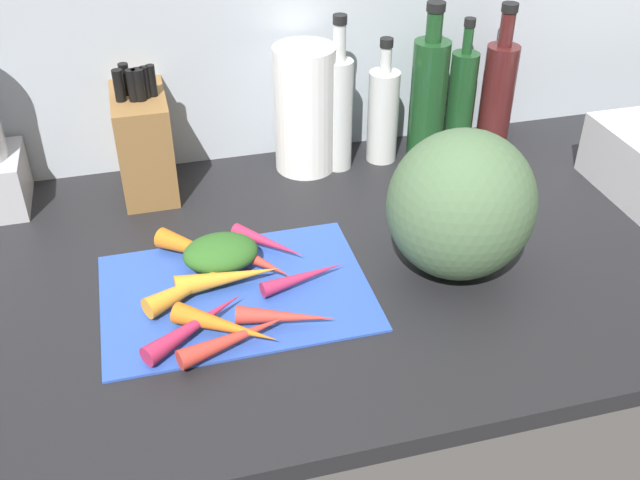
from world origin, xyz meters
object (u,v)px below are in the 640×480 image
at_px(bottle_3, 461,97).
at_px(bottle_4, 498,90).
at_px(carrot_0, 268,243).
at_px(carrot_6, 236,337).
at_px(cutting_board, 236,291).
at_px(carrot_4, 196,324).
at_px(paper_towel_roll, 304,110).
at_px(bottle_0, 339,110).
at_px(bottle_1, 383,114).
at_px(carrot_8, 196,284).
at_px(carrot_3, 286,317).
at_px(carrot_7, 226,326).
at_px(winter_squash, 461,205).
at_px(carrot_1, 260,262).
at_px(bottle_2, 428,95).
at_px(carrot_9, 228,278).
at_px(knife_block, 144,142).
at_px(carrot_2, 201,251).
at_px(carrot_5, 304,277).

xyz_separation_m(bottle_3, bottle_4, (0.08, -0.01, 0.01)).
bearing_deg(carrot_0, carrot_6, -112.48).
distance_m(cutting_board, carrot_4, 0.11).
bearing_deg(carrot_4, paper_towel_roll, 58.96).
bearing_deg(bottle_0, bottle_1, 5.03).
xyz_separation_m(carrot_8, bottle_0, (0.32, 0.34, 0.09)).
distance_m(carrot_3, carrot_7, 0.09).
height_order(winter_squash, bottle_1, bottle_1).
bearing_deg(winter_squash, carrot_1, 167.95).
distance_m(carrot_7, bottle_2, 0.66).
xyz_separation_m(cutting_board, bottle_1, (0.35, 0.35, 0.09)).
bearing_deg(bottle_1, bottle_3, 7.07).
height_order(carrot_4, bottle_0, bottle_0).
xyz_separation_m(carrot_8, carrot_9, (0.05, 0.00, 0.00)).
distance_m(carrot_0, carrot_8, 0.15).
relative_size(carrot_4, carrot_7, 1.10).
bearing_deg(carrot_8, bottle_0, 46.81).
bearing_deg(winter_squash, paper_towel_roll, 111.11).
height_order(carrot_6, bottle_0, bottle_0).
bearing_deg(paper_towel_roll, carrot_4, -121.04).
xyz_separation_m(carrot_1, bottle_2, (0.40, 0.32, 0.10)).
height_order(carrot_3, bottle_0, bottle_0).
distance_m(cutting_board, bottle_3, 0.65).
bearing_deg(carrot_1, carrot_8, -162.41).
xyz_separation_m(carrot_0, carrot_4, (-0.14, -0.17, 0.00)).
relative_size(knife_block, bottle_1, 0.98).
height_order(winter_squash, bottle_4, bottle_4).
distance_m(carrot_4, bottle_2, 0.68).
distance_m(carrot_3, bottle_4, 0.72).
distance_m(cutting_board, bottle_1, 0.51).
xyz_separation_m(winter_squash, bottle_3, (0.18, 0.40, -0.01)).
xyz_separation_m(carrot_0, carrot_8, (-0.13, -0.08, 0.00)).
bearing_deg(carrot_0, carrot_9, -133.81).
bearing_deg(bottle_0, carrot_7, -123.13).
relative_size(carrot_1, carrot_3, 0.81).
distance_m(carrot_8, winter_squash, 0.41).
height_order(cutting_board, carrot_7, carrot_7).
bearing_deg(carrot_2, carrot_6, -84.53).
bearing_deg(bottle_0, carrot_4, -127.52).
relative_size(cutting_board, carrot_1, 3.56).
distance_m(carrot_4, paper_towel_roll, 0.53).
bearing_deg(bottle_4, carrot_6, -141.51).
bearing_deg(carrot_3, knife_block, 109.40).
distance_m(bottle_0, bottle_4, 0.34).
height_order(carrot_7, bottle_1, bottle_1).
distance_m(carrot_9, bottle_0, 0.44).
bearing_deg(carrot_8, winter_squash, -4.37).
height_order(carrot_5, bottle_2, bottle_2).
bearing_deg(carrot_4, carrot_8, 82.89).
xyz_separation_m(bottle_1, bottle_4, (0.25, 0.01, 0.02)).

